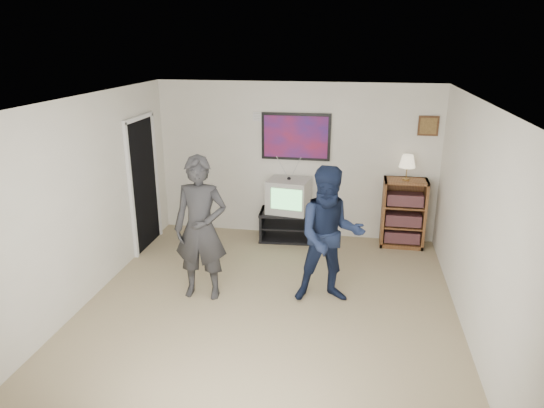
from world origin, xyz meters
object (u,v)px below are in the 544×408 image
(bookshelf, at_px, (403,213))
(person_short, at_px, (330,236))
(media_stand, at_px, (290,225))
(crt_television, at_px, (289,195))
(person_tall, at_px, (201,229))

(bookshelf, distance_m, person_short, 2.19)
(media_stand, distance_m, crt_television, 0.51)
(bookshelf, distance_m, person_tall, 3.34)
(media_stand, relative_size, person_tall, 0.54)
(person_short, bearing_deg, crt_television, 101.16)
(media_stand, bearing_deg, person_short, -71.63)
(media_stand, height_order, bookshelf, bookshelf)
(person_tall, bearing_deg, crt_television, 65.57)
(media_stand, distance_m, person_tall, 2.27)
(person_tall, relative_size, person_short, 1.05)
(crt_television, bearing_deg, media_stand, 7.62)
(media_stand, height_order, crt_television, crt_television)
(media_stand, relative_size, person_short, 0.57)
(person_short, bearing_deg, bookshelf, 50.19)
(person_tall, height_order, person_short, person_tall)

